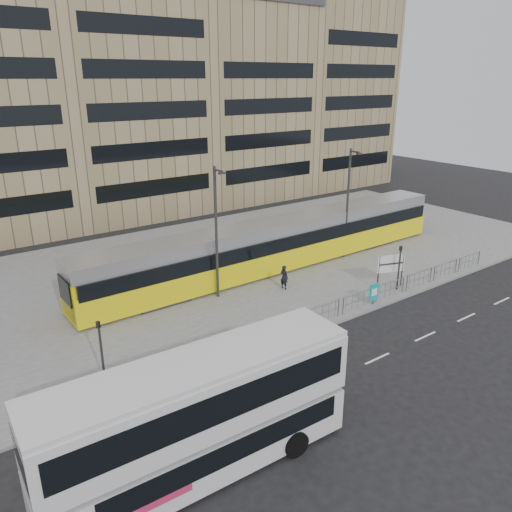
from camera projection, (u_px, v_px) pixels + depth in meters
ground at (298, 339)px, 27.72m from camera, size 120.00×120.00×0.00m
plaza at (192, 273)px, 36.84m from camera, size 64.00×24.00×0.15m
kerb at (297, 337)px, 27.74m from camera, size 64.00×0.25×0.17m
building_row at (92, 86)px, 50.32m from camera, size 70.40×18.40×31.20m
pedestrian_barrier at (319, 310)px, 28.88m from camera, size 32.07×0.07×1.10m
road_markings at (364, 365)px, 25.23m from camera, size 62.00×0.12×0.01m
double_decker_bus at (199, 414)px, 17.61m from camera, size 11.62×3.22×4.62m
tram at (279, 244)px, 37.25m from camera, size 31.36×3.36×3.69m
station_sign at (391, 265)px, 33.70m from camera, size 1.91×0.76×2.31m
ad_panel at (374, 292)px, 31.36m from camera, size 0.75×0.08×1.40m
pedestrian at (284, 277)px, 33.66m from camera, size 0.53×0.69×1.69m
traffic_light_west at (101, 343)px, 23.05m from camera, size 0.23×0.25×3.10m
traffic_light_east at (400, 262)px, 33.18m from camera, size 0.17×0.20×3.10m
lamp_post_west at (217, 229)px, 31.14m from camera, size 0.45×1.04×8.55m
lamp_post_east at (348, 200)px, 38.46m from camera, size 0.45×1.04×8.57m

